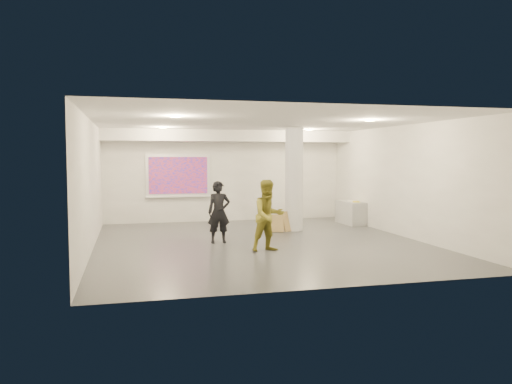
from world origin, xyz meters
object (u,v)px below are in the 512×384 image
object	(u,v)px
projection_screen	(178,176)
man	(268,216)
column	(294,179)
credenza	(351,213)
woman	(219,212)

from	to	relation	value
projection_screen	man	world-z (taller)	projection_screen
column	projection_screen	bearing A→B (deg)	139.44
credenza	woman	xyz separation A→B (m)	(-4.72, -2.46, 0.41)
woman	man	distance (m)	1.65
column	man	distance (m)	3.42
column	projection_screen	size ratio (longest dim) A/B	1.43
credenza	woman	distance (m)	5.33
woman	man	xyz separation A→B (m)	(0.90, -1.38, 0.04)
man	column	bearing A→B (deg)	47.66
projection_screen	credenza	size ratio (longest dim) A/B	1.68
credenza	man	bearing A→B (deg)	-136.41
column	credenza	world-z (taller)	column
man	projection_screen	bearing A→B (deg)	91.15
woman	man	world-z (taller)	man
woman	man	size ratio (longest dim) A/B	0.95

